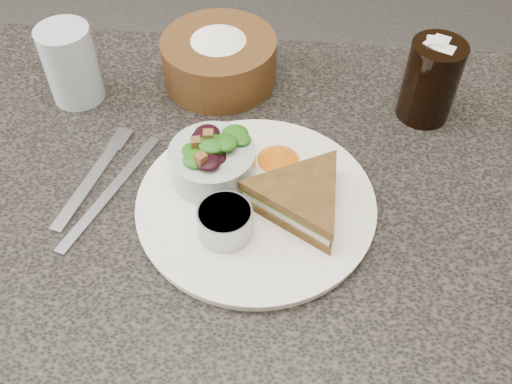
{
  "coord_description": "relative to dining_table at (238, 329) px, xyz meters",
  "views": [
    {
      "loc": [
        0.08,
        -0.48,
        1.31
      ],
      "look_at": [
        0.03,
        -0.02,
        0.78
      ],
      "focal_mm": 40.0,
      "sensor_mm": 36.0,
      "label": 1
    }
  ],
  "objects": [
    {
      "name": "bread_basket",
      "position": [
        -0.05,
        0.23,
        0.42
      ],
      "size": [
        0.21,
        0.21,
        0.1
      ],
      "primitive_type": null,
      "rotation": [
        0.0,
        0.0,
        0.25
      ],
      "color": "#503118",
      "rests_on": "dining_table"
    },
    {
      "name": "sandwich",
      "position": [
        0.09,
        -0.03,
        0.41
      ],
      "size": [
        0.21,
        0.21,
        0.04
      ],
      "primitive_type": null,
      "rotation": [
        0.0,
        0.0,
        -0.54
      ],
      "color": "brown",
      "rests_on": "dinner_plate"
    },
    {
      "name": "cola_glass",
      "position": [
        0.26,
        0.18,
        0.44
      ],
      "size": [
        0.08,
        0.08,
        0.13
      ],
      "primitive_type": null,
      "rotation": [
        0.0,
        0.0,
        -0.06
      ],
      "color": "black",
      "rests_on": "dining_table"
    },
    {
      "name": "fork",
      "position": [
        -0.19,
        -0.0,
        0.38
      ],
      "size": [
        0.05,
        0.17,
        0.0
      ],
      "primitive_type": "cube",
      "rotation": [
        0.0,
        0.0,
        -0.22
      ],
      "color": "#A9ABB2",
      "rests_on": "dining_table"
    },
    {
      "name": "water_glass",
      "position": [
        -0.26,
        0.17,
        0.43
      ],
      "size": [
        0.09,
        0.09,
        0.12
      ],
      "primitive_type": "cylinder",
      "rotation": [
        0.0,
        0.0,
        0.14
      ],
      "color": "#A6B9C2",
      "rests_on": "dining_table"
    },
    {
      "name": "orange_wedge",
      "position": [
        0.06,
        0.05,
        0.4
      ],
      "size": [
        0.07,
        0.07,
        0.03
      ],
      "primitive_type": "cone",
      "rotation": [
        0.0,
        0.0,
        0.2
      ],
      "color": "orange",
      "rests_on": "dinner_plate"
    },
    {
      "name": "dinner_plate",
      "position": [
        0.03,
        -0.02,
        0.38
      ],
      "size": [
        0.3,
        0.3,
        0.01
      ],
      "primitive_type": "cylinder",
      "color": "white",
      "rests_on": "dining_table"
    },
    {
      "name": "dining_table",
      "position": [
        0.0,
        0.0,
        0.0
      ],
      "size": [
        1.0,
        0.7,
        0.75
      ],
      "primitive_type": "cube",
      "color": "black",
      "rests_on": "floor"
    },
    {
      "name": "dressing_ramekin",
      "position": [
        0.0,
        -0.07,
        0.41
      ],
      "size": [
        0.08,
        0.08,
        0.04
      ],
      "primitive_type": "cylinder",
      "rotation": [
        0.0,
        0.0,
        0.19
      ],
      "color": "#919399",
      "rests_on": "dinner_plate"
    },
    {
      "name": "knife",
      "position": [
        -0.16,
        -0.01,
        0.38
      ],
      "size": [
        0.09,
        0.21,
        0.0
      ],
      "primitive_type": "cube",
      "rotation": [
        0.0,
        0.0,
        -0.34
      ],
      "color": "#9EA5AE",
      "rests_on": "dining_table"
    },
    {
      "name": "salad_bowl",
      "position": [
        -0.03,
        0.02,
        0.42
      ],
      "size": [
        0.14,
        0.14,
        0.06
      ],
      "primitive_type": null,
      "rotation": [
        0.0,
        0.0,
        0.3
      ],
      "color": "#A0AEA7",
      "rests_on": "dinner_plate"
    }
  ]
}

